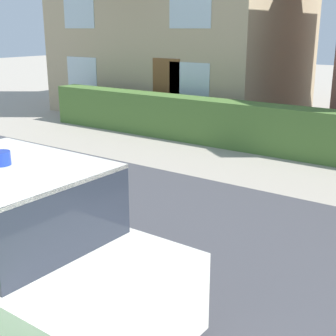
{
  "coord_description": "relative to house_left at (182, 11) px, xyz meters",
  "views": [
    {
      "loc": [
        2.9,
        -0.16,
        2.98
      ],
      "look_at": [
        -0.85,
        5.04,
        1.05
      ],
      "focal_mm": 50.0,
      "sensor_mm": 36.0,
      "label": 1
    }
  ],
  "objects": [
    {
      "name": "garden_hedge",
      "position": [
        5.71,
        -3.87,
        -2.97
      ],
      "size": [
        15.25,
        0.72,
        1.18
      ],
      "primitive_type": "cube",
      "color": "#4C7233",
      "rests_on": "ground"
    },
    {
      "name": "house_left",
      "position": [
        0.0,
        0.0,
        0.0
      ],
      "size": [
        8.48,
        5.98,
        6.98
      ],
      "color": "tan",
      "rests_on": "ground"
    },
    {
      "name": "road_strip",
      "position": [
        6.92,
        -9.78,
        -3.56
      ],
      "size": [
        28.0,
        6.29,
        0.01
      ],
      "primitive_type": "cube",
      "color": "#424247",
      "rests_on": "ground"
    }
  ]
}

